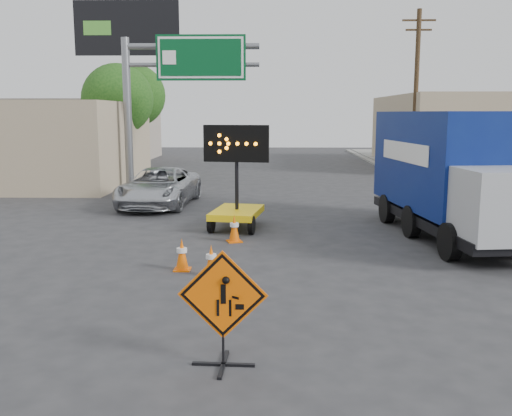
{
  "coord_description": "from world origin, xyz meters",
  "views": [
    {
      "loc": [
        -0.0,
        -8.13,
        3.48
      ],
      "look_at": [
        -0.29,
        3.47,
        1.54
      ],
      "focal_mm": 40.0,
      "sensor_mm": 36.0,
      "label": 1
    }
  ],
  "objects_px": {
    "construction_sign": "(223,306)",
    "box_truck": "(451,181)",
    "pickup_truck": "(159,187)",
    "arrow_board": "(237,206)"
  },
  "relations": [
    {
      "from": "arrow_board",
      "to": "box_truck",
      "type": "distance_m",
      "value": 6.21
    },
    {
      "from": "construction_sign",
      "to": "box_truck",
      "type": "bearing_deg",
      "value": 58.83
    },
    {
      "from": "box_truck",
      "to": "arrow_board",
      "type": "bearing_deg",
      "value": 163.65
    },
    {
      "from": "construction_sign",
      "to": "arrow_board",
      "type": "distance_m",
      "value": 9.56
    },
    {
      "from": "pickup_truck",
      "to": "construction_sign",
      "type": "bearing_deg",
      "value": -71.36
    },
    {
      "from": "construction_sign",
      "to": "pickup_truck",
      "type": "bearing_deg",
      "value": 107.06
    },
    {
      "from": "pickup_truck",
      "to": "box_truck",
      "type": "relative_size",
      "value": 0.67
    },
    {
      "from": "arrow_board",
      "to": "pickup_truck",
      "type": "xyz_separation_m",
      "value": [
        -3.19,
        4.26,
        0.02
      ]
    },
    {
      "from": "construction_sign",
      "to": "box_truck",
      "type": "distance_m",
      "value": 10.25
    },
    {
      "from": "construction_sign",
      "to": "pickup_truck",
      "type": "height_order",
      "value": "construction_sign"
    }
  ]
}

